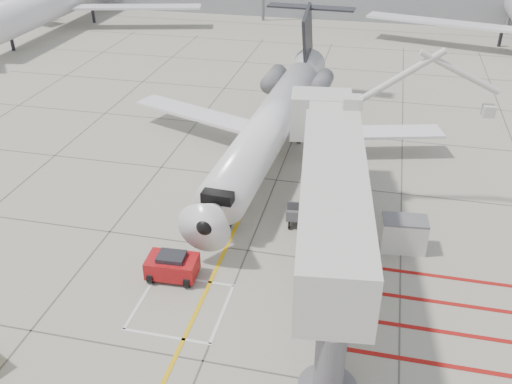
% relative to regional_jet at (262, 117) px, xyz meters
% --- Properties ---
extents(ground_plane, '(260.00, 260.00, 0.00)m').
position_rel_regional_jet_xyz_m(ground_plane, '(1.20, -12.91, -3.94)').
color(ground_plane, '#9E9988').
rests_on(ground_plane, ground).
extents(regional_jet, '(25.39, 31.26, 7.87)m').
position_rel_regional_jet_xyz_m(regional_jet, '(0.00, 0.00, 0.00)').
color(regional_jet, silver).
rests_on(regional_jet, ground_plane).
extents(jet_bridge, '(11.89, 21.18, 8.07)m').
position_rel_regional_jet_xyz_m(jet_bridge, '(5.62, -10.45, 0.10)').
color(jet_bridge, silver).
rests_on(jet_bridge, ground_plane).
extents(pushback_tug, '(2.55, 1.67, 1.45)m').
position_rel_regional_jet_xyz_m(pushback_tug, '(-1.93, -11.90, -3.21)').
color(pushback_tug, '#A91014').
rests_on(pushback_tug, ground_plane).
extents(baggage_cart, '(2.05, 1.42, 1.21)m').
position_rel_regional_jet_xyz_m(baggage_cart, '(3.69, -5.78, -3.33)').
color(baggage_cart, '#504F54').
rests_on(baggage_cart, ground_plane).
extents(ground_power_unit, '(2.46, 1.59, 1.85)m').
position_rel_regional_jet_xyz_m(ground_power_unit, '(9.23, -6.85, -3.01)').
color(ground_power_unit, silver).
rests_on(ground_power_unit, ground_plane).
extents(cone_nose, '(0.38, 0.38, 0.52)m').
position_rel_regional_jet_xyz_m(cone_nose, '(-1.43, -7.81, -3.68)').
color(cone_nose, orange).
rests_on(cone_nose, ground_plane).
extents(cone_side, '(0.34, 0.34, 0.47)m').
position_rel_regional_jet_xyz_m(cone_side, '(3.90, -6.16, -3.70)').
color(cone_side, '#FF550D').
rests_on(cone_side, ground_plane).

